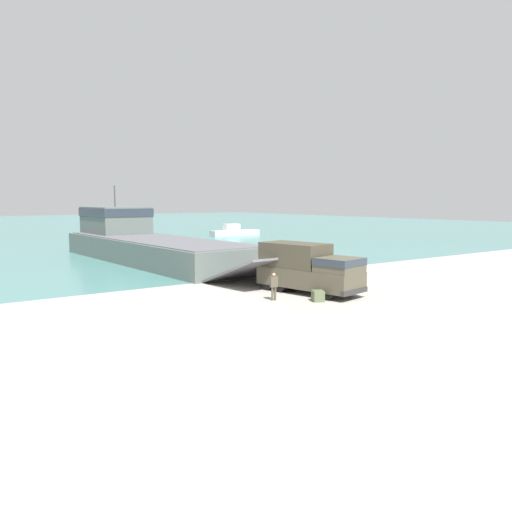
# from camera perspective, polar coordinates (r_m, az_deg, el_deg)

# --- Properties ---
(ground_plane) EXTENTS (240.00, 240.00, 0.00)m
(ground_plane) POSITION_cam_1_polar(r_m,az_deg,el_deg) (32.41, -1.89, -4.28)
(ground_plane) COLOR #9E998E
(water_surface) EXTENTS (240.00, 180.00, 0.01)m
(water_surface) POSITION_cam_1_polar(r_m,az_deg,el_deg) (123.27, -27.00, 2.91)
(water_surface) COLOR #477F7A
(water_surface) RESTS_ON ground_plane
(landing_craft) EXTENTS (9.06, 34.73, 7.66)m
(landing_craft) POSITION_cam_1_polar(r_m,az_deg,el_deg) (52.16, -12.63, 1.67)
(landing_craft) COLOR #56605B
(landing_craft) RESTS_ON ground_plane
(military_truck) EXTENTS (3.87, 7.43, 3.20)m
(military_truck) POSITION_cam_1_polar(r_m,az_deg,el_deg) (32.48, 5.99, -1.38)
(military_truck) COLOR #4C4738
(military_truck) RESTS_ON ground_plane
(soldier_on_ramp) EXTENTS (0.49, 0.36, 1.67)m
(soldier_on_ramp) POSITION_cam_1_polar(r_m,az_deg,el_deg) (30.00, 2.05, -3.29)
(soldier_on_ramp) COLOR #4C4738
(soldier_on_ramp) RESTS_ON ground_plane
(moored_boat_a) EXTENTS (8.85, 2.14, 2.05)m
(moored_boat_a) POSITION_cam_1_polar(r_m,az_deg,el_deg) (84.29, -2.50, 2.77)
(moored_boat_a) COLOR #B7BABF
(moored_boat_a) RESTS_ON ground_plane
(cargo_crate) EXTENTS (0.92, 0.98, 0.64)m
(cargo_crate) POSITION_cam_1_polar(r_m,az_deg,el_deg) (30.03, 7.10, -4.56)
(cargo_crate) COLOR #566042
(cargo_crate) RESTS_ON ground_plane
(shoreline_rock_a) EXTENTS (1.06, 1.06, 1.06)m
(shoreline_rock_a) POSITION_cam_1_polar(r_m,az_deg,el_deg) (45.66, 9.94, -1.26)
(shoreline_rock_a) COLOR gray
(shoreline_rock_a) RESTS_ON ground_plane
(shoreline_rock_b) EXTENTS (0.78, 0.78, 0.78)m
(shoreline_rock_b) POSITION_cam_1_polar(r_m,az_deg,el_deg) (42.66, 6.57, -1.74)
(shoreline_rock_b) COLOR #66605B
(shoreline_rock_b) RESTS_ON ground_plane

